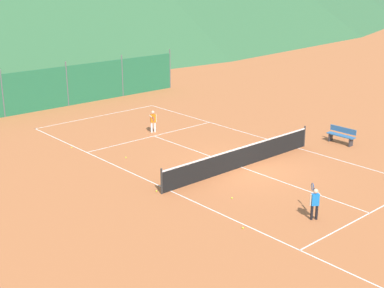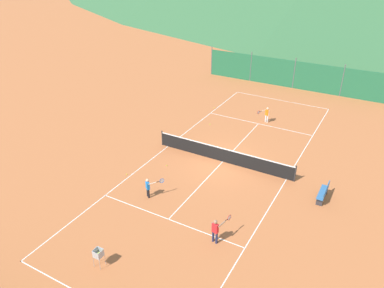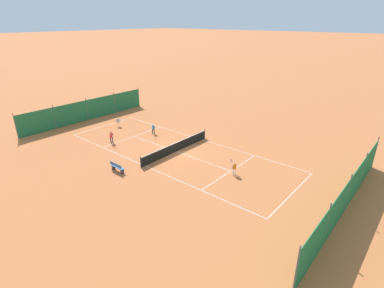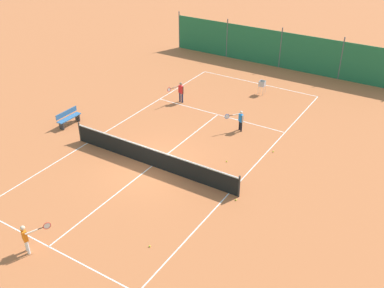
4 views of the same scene
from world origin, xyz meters
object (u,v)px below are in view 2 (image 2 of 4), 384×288
at_px(player_far_service, 216,229).
at_px(tennis_ball_service_box, 165,142).
at_px(player_near_baseline, 267,114).
at_px(ball_hopper, 98,254).
at_px(tennis_ball_alley_left, 127,174).
at_px(tennis_ball_by_net_right, 167,165).
at_px(player_near_service, 149,186).
at_px(tennis_ball_by_net_left, 214,108).
at_px(courtside_bench, 323,193).
at_px(tennis_net, 223,155).
at_px(tennis_ball_alley_right, 210,124).

xyz_separation_m(player_far_service, tennis_ball_service_box, (-7.33, 6.98, -0.72)).
xyz_separation_m(player_near_baseline, ball_hopper, (-1.31, -17.34, -0.05)).
bearing_deg(tennis_ball_alley_left, tennis_ball_by_net_right, 52.77).
xyz_separation_m(player_near_baseline, tennis_ball_by_net_right, (-3.21, -9.11, -0.67)).
bearing_deg(player_near_service, tennis_ball_by_net_right, 106.04).
bearing_deg(player_far_service, player_near_baseline, 99.84).
xyz_separation_m(player_far_service, player_near_baseline, (-2.36, 13.61, -0.04)).
height_order(tennis_ball_by_net_left, courtside_bench, courtside_bench).
height_order(tennis_net, player_near_baseline, player_near_baseline).
bearing_deg(tennis_ball_alley_right, tennis_ball_service_box, -108.90).
distance_m(player_near_baseline, ball_hopper, 17.39).
xyz_separation_m(player_near_service, tennis_ball_alley_left, (-2.44, 1.13, -0.65)).
bearing_deg(tennis_ball_alley_right, ball_hopper, -81.43).
xyz_separation_m(tennis_ball_service_box, tennis_ball_alley_right, (1.42, 4.15, 0.00)).
xyz_separation_m(player_far_service, tennis_ball_alley_left, (-7.11, 2.49, -0.72)).
relative_size(player_near_service, tennis_ball_alley_right, 17.67).
bearing_deg(tennis_ball_by_net_left, tennis_ball_alley_left, -90.20).
distance_m(tennis_ball_alley_right, ball_hopper, 15.04).
distance_m(tennis_net, tennis_ball_by_net_right, 3.59).
bearing_deg(player_near_service, tennis_net, 70.17).
height_order(player_far_service, courtside_bench, player_far_service).
height_order(player_near_service, player_near_baseline, player_near_baseline).
bearing_deg(player_far_service, tennis_ball_by_net_right, 141.04).
relative_size(player_far_service, tennis_ball_by_net_right, 19.50).
relative_size(tennis_ball_alley_left, tennis_ball_by_net_right, 1.00).
distance_m(player_near_service, player_far_service, 4.86).
distance_m(player_far_service, tennis_ball_alley_right, 12.62).
height_order(player_near_baseline, ball_hopper, player_near_baseline).
relative_size(player_far_service, tennis_ball_service_box, 19.50).
bearing_deg(tennis_ball_by_net_left, courtside_bench, -38.39).
height_order(player_far_service, tennis_ball_by_net_left, player_far_service).
distance_m(tennis_net, player_far_service, 7.23).
distance_m(player_far_service, player_near_baseline, 13.82).
height_order(tennis_ball_service_box, tennis_ball_alley_right, same).
distance_m(tennis_ball_alley_right, courtside_bench, 10.95).
xyz_separation_m(player_far_service, tennis_ball_by_net_left, (-7.06, 14.16, -0.72)).
xyz_separation_m(tennis_net, player_far_service, (2.75, -6.68, 0.25)).
bearing_deg(tennis_net, tennis_ball_alley_right, 125.35).
height_order(tennis_net, ball_hopper, tennis_net).
distance_m(tennis_ball_service_box, tennis_ball_by_net_left, 7.18).
height_order(player_near_baseline, tennis_ball_alley_left, player_near_baseline).
distance_m(tennis_ball_alley_left, tennis_ball_service_box, 4.50).
height_order(player_near_service, tennis_ball_alley_left, player_near_service).
distance_m(player_far_service, tennis_ball_service_box, 10.14).
bearing_deg(tennis_ball_by_net_left, tennis_ball_alley_right, -69.05).
relative_size(player_far_service, courtside_bench, 0.86).
relative_size(tennis_ball_service_box, tennis_ball_by_net_left, 1.00).
relative_size(tennis_ball_by_net_left, tennis_ball_by_net_right, 1.00).
height_order(tennis_net, tennis_ball_by_net_left, tennis_net).
xyz_separation_m(tennis_net, tennis_ball_alley_left, (-4.36, -4.19, -0.47)).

